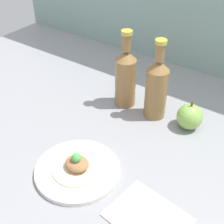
{
  "coord_description": "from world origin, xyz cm",
  "views": [
    {
      "loc": [
        38.36,
        -58.49,
        61.88
      ],
      "look_at": [
        -2.39,
        -0.62,
        9.18
      ],
      "focal_mm": 50.0,
      "sensor_mm": 36.0,
      "label": 1
    }
  ],
  "objects": [
    {
      "name": "cider_bottle_right",
      "position": [
        2.56,
        16.22,
        10.59
      ],
      "size": [
        6.93,
        6.93,
        26.23
      ],
      "color": "olive",
      "rests_on": "ground_plane"
    },
    {
      "name": "plated_food",
      "position": [
        -1.64,
        -17.47,
        2.7
      ],
      "size": [
        13.28,
        13.28,
        5.12
      ],
      "color": "beige",
      "rests_on": "plate"
    },
    {
      "name": "cider_bottle_left",
      "position": [
        -8.86,
        16.22,
        10.59
      ],
      "size": [
        6.93,
        6.93,
        26.23
      ],
      "color": "olive",
      "rests_on": "ground_plane"
    },
    {
      "name": "ground_plane",
      "position": [
        0.0,
        0.0,
        -2.0
      ],
      "size": [
        180.0,
        110.0,
        4.0
      ],
      "primitive_type": "cube",
      "color": "gray"
    },
    {
      "name": "plate",
      "position": [
        -1.64,
        -17.47,
        0.87
      ],
      "size": [
        22.34,
        22.34,
        1.63
      ],
      "color": "silver",
      "rests_on": "ground_plane"
    },
    {
      "name": "apple",
      "position": [
        14.34,
        16.75,
        4.0
      ],
      "size": [
        7.98,
        7.98,
        9.5
      ],
      "color": "#84B74C",
      "rests_on": "ground_plane"
    },
    {
      "name": "napkin",
      "position": [
        20.57,
        -19.02,
        0.4
      ],
      "size": [
        18.84,
        15.67,
        0.8
      ],
      "color": "beige",
      "rests_on": "ground_plane"
    }
  ]
}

